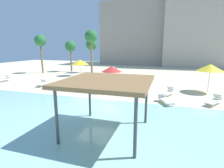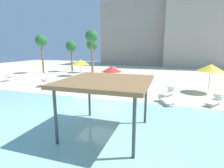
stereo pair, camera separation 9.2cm
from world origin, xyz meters
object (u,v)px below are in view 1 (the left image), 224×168
(beach_umbrella_yellow_3, at_px, (210,68))
(lounge_chair_3, at_px, (165,99))
(lounge_chair_2, at_px, (214,100))
(lounge_chair_6, at_px, (4,79))
(palm_tree_3, at_px, (92,45))
(lounge_chair_4, at_px, (168,92))
(beach_umbrella_red_2, at_px, (112,69))
(palm_tree_0, at_px, (91,38))
(palm_tree_1, at_px, (40,41))
(shade_pavilion, at_px, (107,83))
(beach_umbrella_yellow_0, at_px, (80,62))
(lounge_chair_0, at_px, (42,83))
(palm_tree_2, at_px, (71,47))

(beach_umbrella_yellow_3, height_order, lounge_chair_3, beach_umbrella_yellow_3)
(beach_umbrella_yellow_3, relative_size, lounge_chair_3, 1.39)
(lounge_chair_2, distance_m, lounge_chair_6, 23.63)
(palm_tree_3, bearing_deg, lounge_chair_4, -42.90)
(beach_umbrella_red_2, height_order, lounge_chair_6, beach_umbrella_red_2)
(lounge_chair_6, xyz_separation_m, palm_tree_3, (7.37, 11.12, 4.32))
(beach_umbrella_red_2, bearing_deg, beach_umbrella_yellow_3, 16.25)
(palm_tree_0, bearing_deg, palm_tree_1, 178.62)
(shade_pavilion, distance_m, palm_tree_1, 24.87)
(beach_umbrella_red_2, relative_size, lounge_chair_3, 1.28)
(lounge_chair_4, xyz_separation_m, palm_tree_3, (-12.77, 11.87, 4.32))
(beach_umbrella_yellow_0, bearing_deg, lounge_chair_2, -19.70)
(beach_umbrella_red_2, distance_m, palm_tree_1, 18.07)
(beach_umbrella_red_2, xyz_separation_m, lounge_chair_0, (-8.44, 0.29, -1.93))
(lounge_chair_3, bearing_deg, palm_tree_2, -154.26)
(shade_pavilion, distance_m, palm_tree_2, 24.86)
(shade_pavilion, bearing_deg, palm_tree_3, 115.71)
(shade_pavilion, relative_size, palm_tree_3, 0.73)
(lounge_chair_0, bearing_deg, palm_tree_0, 143.64)
(lounge_chair_4, distance_m, lounge_chair_6, 20.15)
(shade_pavilion, bearing_deg, lounge_chair_0, 141.82)
(lounge_chair_0, distance_m, palm_tree_2, 13.06)
(beach_umbrella_yellow_0, relative_size, lounge_chair_4, 1.43)
(lounge_chair_3, distance_m, lounge_chair_4, 2.45)
(lounge_chair_2, height_order, palm_tree_3, palm_tree_3)
(shade_pavilion, bearing_deg, palm_tree_2, 124.27)
(lounge_chair_0, bearing_deg, beach_umbrella_red_2, 67.39)
(palm_tree_1, height_order, palm_tree_2, palm_tree_1)
(beach_umbrella_yellow_0, bearing_deg, lounge_chair_4, -17.49)
(shade_pavilion, height_order, palm_tree_3, palm_tree_3)
(lounge_chair_3, bearing_deg, palm_tree_0, -158.11)
(palm_tree_3, bearing_deg, beach_umbrella_yellow_3, -29.92)
(beach_umbrella_red_2, height_order, palm_tree_1, palm_tree_1)
(palm_tree_1, bearing_deg, lounge_chair_2, -23.60)
(palm_tree_0, height_order, palm_tree_1, palm_tree_0)
(lounge_chair_2, xyz_separation_m, lounge_chair_4, (-3.37, 1.66, 0.00))
(shade_pavilion, xyz_separation_m, lounge_chair_6, (-17.14, 9.17, -2.27))
(beach_umbrella_red_2, height_order, palm_tree_0, palm_tree_0)
(beach_umbrella_yellow_0, height_order, lounge_chair_3, beach_umbrella_yellow_0)
(palm_tree_2, distance_m, palm_tree_3, 4.20)
(lounge_chair_4, distance_m, palm_tree_2, 21.21)
(beach_umbrella_yellow_3, bearing_deg, lounge_chair_3, -128.99)
(lounge_chair_2, bearing_deg, lounge_chair_4, -82.87)
(lounge_chair_0, distance_m, lounge_chair_3, 13.78)
(lounge_chair_0, xyz_separation_m, palm_tree_0, (2.41, 8.56, 5.42))
(lounge_chair_0, height_order, palm_tree_3, palm_tree_3)
(lounge_chair_4, distance_m, palm_tree_1, 23.04)
(palm_tree_3, bearing_deg, lounge_chair_6, -123.53)
(lounge_chair_2, relative_size, lounge_chair_6, 0.99)
(lounge_chair_0, bearing_deg, palm_tree_3, 154.42)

